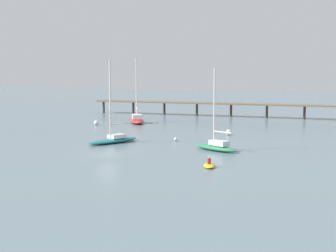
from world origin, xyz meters
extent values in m
plane|color=slate|center=(0.00, 0.00, 0.00)|extent=(400.00, 400.00, 0.00)
cube|color=brown|center=(0.00, 53.60, 2.84)|extent=(63.58, 6.12, 0.30)
cylinder|color=#38332D|center=(-30.72, 52.29, 1.34)|extent=(0.50, 0.50, 2.69)
cylinder|color=#38332D|center=(-23.04, 52.62, 1.34)|extent=(0.50, 0.50, 2.69)
cylinder|color=#38332D|center=(-15.36, 52.95, 1.34)|extent=(0.50, 0.50, 2.69)
cylinder|color=#38332D|center=(-7.68, 53.27, 1.34)|extent=(0.50, 0.50, 2.69)
cylinder|color=#38332D|center=(0.00, 53.60, 1.34)|extent=(0.50, 0.50, 2.69)
cylinder|color=#38332D|center=(7.68, 53.93, 1.34)|extent=(0.50, 0.50, 2.69)
cylinder|color=#38332D|center=(15.36, 54.25, 1.34)|extent=(0.50, 0.50, 2.69)
ellipsoid|color=#1E727A|center=(-3.93, 8.59, 0.31)|extent=(5.08, 8.57, 0.61)
cube|color=silver|center=(-3.69, 9.21, 0.87)|extent=(2.24, 2.65, 0.53)
cylinder|color=silver|center=(-4.09, 8.20, 5.97)|extent=(0.22, 0.22, 10.71)
cylinder|color=silver|center=(-3.44, 9.85, 2.54)|extent=(1.46, 3.36, 0.18)
ellipsoid|color=red|center=(-12.97, 34.13, 0.42)|extent=(6.47, 8.65, 0.85)
cube|color=silver|center=(-12.63, 33.54, 1.28)|extent=(3.09, 3.58, 0.86)
cylinder|color=silver|center=(-13.18, 34.50, 6.55)|extent=(0.22, 0.22, 11.40)
cylinder|color=silver|center=(-12.26, 32.91, 2.90)|extent=(2.00, 3.28, 0.18)
ellipsoid|color=#287F4C|center=(11.18, 7.61, 0.35)|extent=(6.80, 4.57, 0.71)
cube|color=silver|center=(11.66, 7.38, 1.02)|extent=(2.78, 2.22, 0.62)
cylinder|color=silver|center=(10.88, 7.76, 5.47)|extent=(0.20, 0.20, 9.52)
cylinder|color=silver|center=(12.19, 7.12, 2.42)|extent=(2.69, 1.43, 0.16)
ellipsoid|color=yellow|center=(13.90, -3.22, 0.17)|extent=(1.94, 2.74, 0.35)
cylinder|color=maroon|center=(13.90, -3.22, 0.62)|extent=(0.46, 0.46, 0.55)
sphere|color=tan|center=(13.90, -3.22, 1.02)|extent=(0.24, 0.24, 0.24)
sphere|color=silver|center=(8.35, 23.05, 0.44)|extent=(0.89, 0.89, 0.89)
sphere|color=silver|center=(3.25, 13.86, 0.25)|extent=(0.51, 0.51, 0.51)
sphere|color=silver|center=(-18.19, 27.97, 0.42)|extent=(0.85, 0.85, 0.85)
camera|label=1|loc=(30.18, -52.52, 9.90)|focal=54.56mm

